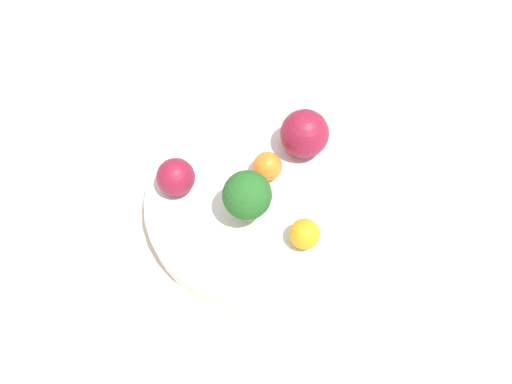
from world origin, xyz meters
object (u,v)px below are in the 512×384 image
at_px(apple_green, 304,134).
at_px(orange_front, 267,166).
at_px(apple_red, 175,179).
at_px(broccoli, 247,196).
at_px(orange_back, 305,234).
at_px(bowl, 256,202).

relative_size(apple_green, orange_front, 1.70).
relative_size(apple_red, orange_front, 1.28).
bearing_deg(broccoli, apple_red, -14.44).
distance_m(broccoli, apple_green, 0.12).
bearing_deg(apple_red, broccoli, 165.56).
height_order(broccoli, orange_front, broccoli).
bearing_deg(apple_green, broccoli, 62.03).
height_order(broccoli, orange_back, broccoli).
bearing_deg(orange_front, orange_back, 121.89).
xyz_separation_m(apple_red, apple_green, (-0.14, -0.08, 0.01)).
xyz_separation_m(bowl, orange_front, (-0.01, -0.03, 0.03)).
distance_m(apple_green, orange_back, 0.13).
xyz_separation_m(orange_front, orange_back, (-0.05, 0.08, -0.00)).
bearing_deg(orange_front, apple_red, 19.16).
bearing_deg(bowl, orange_back, 140.41).
bearing_deg(apple_red, orange_front, -160.84).
xyz_separation_m(bowl, apple_red, (0.09, 0.00, 0.04)).
bearing_deg(broccoli, apple_green, -117.97).
distance_m(broccoli, orange_back, 0.08).
bearing_deg(bowl, orange_front, -105.70).
distance_m(apple_green, orange_front, 0.06).
height_order(broccoli, apple_green, broccoli).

